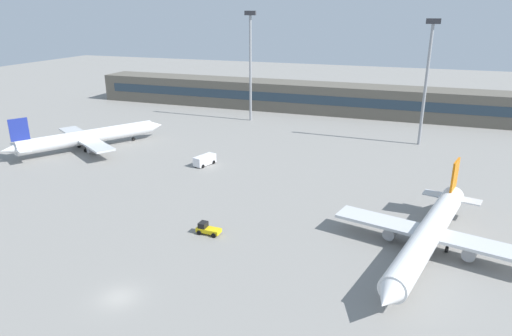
{
  "coord_description": "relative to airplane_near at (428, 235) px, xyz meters",
  "views": [
    {
      "loc": [
        30.0,
        -36.83,
        31.41
      ],
      "look_at": [
        2.48,
        40.0,
        3.0
      ],
      "focal_mm": 32.09,
      "sensor_mm": 36.0,
      "label": 1
    }
  ],
  "objects": [
    {
      "name": "floodlight_tower_west",
      "position": [
        -2.0,
        55.76,
        13.96
      ],
      "size": [
        3.2,
        0.8,
        29.45
      ],
      "color": "gray",
      "rests_on": "ground_plane"
    },
    {
      "name": "floodlight_tower_east",
      "position": [
        -49.85,
        65.99,
        14.75
      ],
      "size": [
        3.2,
        0.8,
        31.0
      ],
      "color": "gray",
      "rests_on": "ground_plane"
    },
    {
      "name": "terminal_building",
      "position": [
        -33.23,
        84.59,
        1.66
      ],
      "size": [
        154.79,
        12.13,
        9.0
      ],
      "color": "#5B564C",
      "rests_on": "ground_plane"
    },
    {
      "name": "service_van_white",
      "position": [
        -44.62,
        23.79,
        -1.73
      ],
      "size": [
        3.42,
        5.56,
        2.08
      ],
      "color": "white",
      "rests_on": "ground_plane"
    },
    {
      "name": "airplane_mid",
      "position": [
        -75.53,
        25.66,
        0.03
      ],
      "size": [
        24.66,
        33.78,
        9.4
      ],
      "color": "white",
      "rests_on": "ground_plane"
    },
    {
      "name": "ground_plane",
      "position": [
        -33.23,
        17.44,
        -2.84
      ],
      "size": [
        400.0,
        400.0,
        0.0
      ],
      "primitive_type": "plane",
      "color": "gray"
    },
    {
      "name": "baggage_tug_yellow",
      "position": [
        -30.46,
        -4.73,
        -2.04
      ],
      "size": [
        3.66,
        1.93,
        1.75
      ],
      "color": "yellow",
      "rests_on": "ground_plane"
    },
    {
      "name": "airplane_near",
      "position": [
        0.0,
        0.0,
        0.0
      ],
      "size": [
        26.38,
        37.23,
        9.32
      ],
      "color": "silver",
      "rests_on": "ground_plane"
    }
  ]
}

